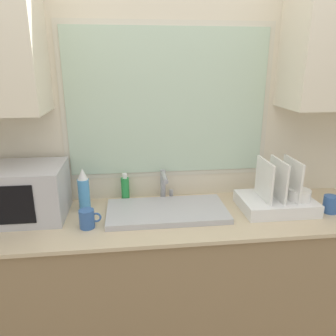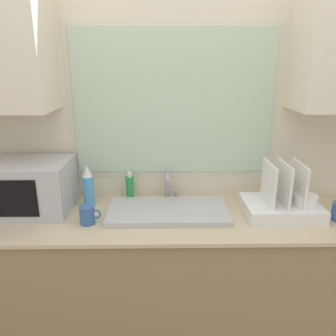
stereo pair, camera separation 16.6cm
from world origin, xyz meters
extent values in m
cube|color=#8C7251|center=(0.00, 0.28, 0.45)|extent=(2.18, 0.56, 0.91)
cube|color=#C6B28E|center=(0.00, 0.28, 0.92)|extent=(2.21, 0.59, 0.02)
cube|color=beige|center=(0.00, 0.59, 1.30)|extent=(6.00, 0.06, 2.60)
cube|color=beige|center=(0.00, 0.56, 1.50)|extent=(1.20, 0.01, 0.88)
cube|color=#B2CCB2|center=(0.00, 0.56, 1.50)|extent=(1.14, 0.01, 0.82)
cube|color=#B2B2B7|center=(-0.04, 0.31, 0.94)|extent=(0.65, 0.34, 0.03)
cylinder|color=#99999E|center=(-0.04, 0.51, 1.02)|extent=(0.03, 0.03, 0.19)
cylinder|color=#99999E|center=(-0.04, 0.43, 1.10)|extent=(0.03, 0.16, 0.03)
cylinder|color=#99999E|center=(0.01, 0.51, 0.96)|extent=(0.02, 0.02, 0.06)
cube|color=#B2B2B7|center=(-0.81, 0.36, 1.07)|extent=(0.47, 0.34, 0.28)
cube|color=black|center=(-0.84, 0.19, 1.07)|extent=(0.30, 0.01, 0.20)
cube|color=white|center=(0.58, 0.29, 0.96)|extent=(0.40, 0.30, 0.07)
cube|color=white|center=(0.50, 0.29, 1.11)|extent=(0.01, 0.22, 0.22)
cube|color=white|center=(0.58, 0.29, 1.11)|extent=(0.01, 0.22, 0.22)
cube|color=white|center=(0.66, 0.29, 1.11)|extent=(0.01, 0.22, 0.22)
cylinder|color=white|center=(0.69, 0.25, 1.03)|extent=(0.12, 0.12, 0.06)
cylinder|color=#4C99D8|center=(-0.49, 0.41, 1.02)|extent=(0.06, 0.06, 0.18)
cone|color=silver|center=(-0.49, 0.41, 1.14)|extent=(0.06, 0.06, 0.06)
cylinder|color=#268C3F|center=(-0.26, 0.50, 1.00)|extent=(0.05, 0.05, 0.15)
cylinder|color=white|center=(-0.26, 0.50, 1.09)|extent=(0.03, 0.03, 0.03)
cylinder|color=#335999|center=(-0.45, 0.20, 0.98)|extent=(0.08, 0.08, 0.10)
torus|color=#335999|center=(-0.41, 0.20, 0.98)|extent=(0.05, 0.01, 0.05)
camera|label=1|loc=(-0.22, -1.32, 1.72)|focal=35.00mm
camera|label=2|loc=(-0.06, -1.33, 1.72)|focal=35.00mm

